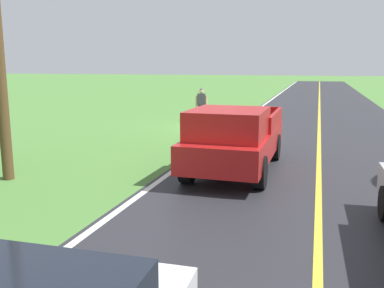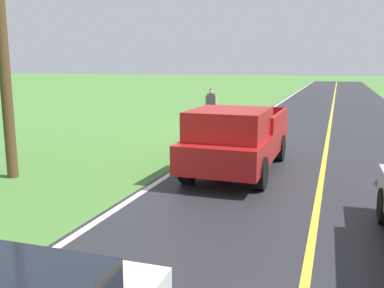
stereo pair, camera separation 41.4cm
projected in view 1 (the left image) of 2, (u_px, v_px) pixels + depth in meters
name	position (u px, v px, depth m)	size (l,w,h in m)	color
ground_plane	(213.00, 127.00, 20.14)	(200.00, 200.00, 0.00)	#4C7F38
road_surface	(319.00, 131.00, 18.77)	(8.16, 120.00, 0.00)	#28282D
lane_edge_line	(233.00, 127.00, 19.86)	(0.16, 117.60, 0.00)	silver
lane_centre_line	(319.00, 131.00, 18.77)	(0.14, 117.60, 0.00)	gold
hitchhiker_walking	(202.00, 103.00, 21.66)	(0.62, 0.51, 1.75)	navy
suitcase_carried	(193.00, 117.00, 21.81)	(0.20, 0.46, 0.48)	maroon
pickup_truck_passing	(235.00, 137.00, 11.50)	(2.13, 5.41, 1.82)	#B21919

